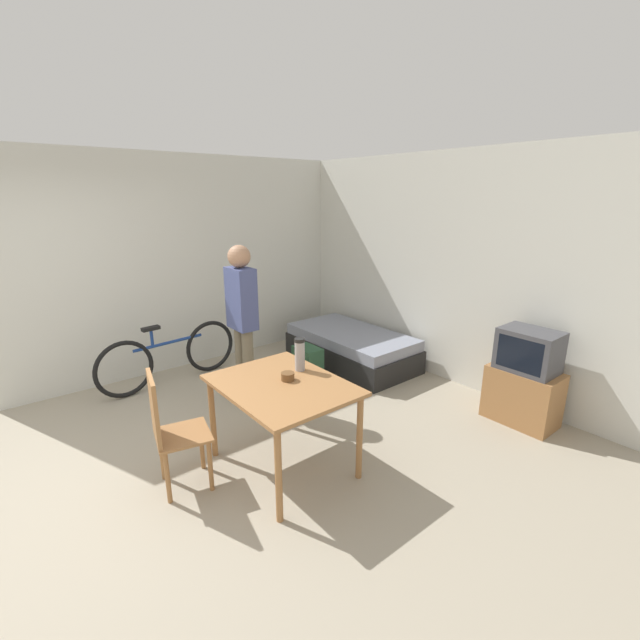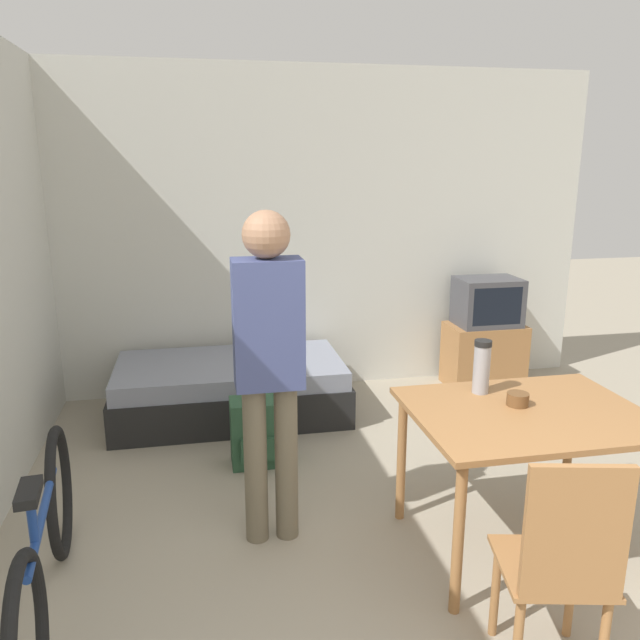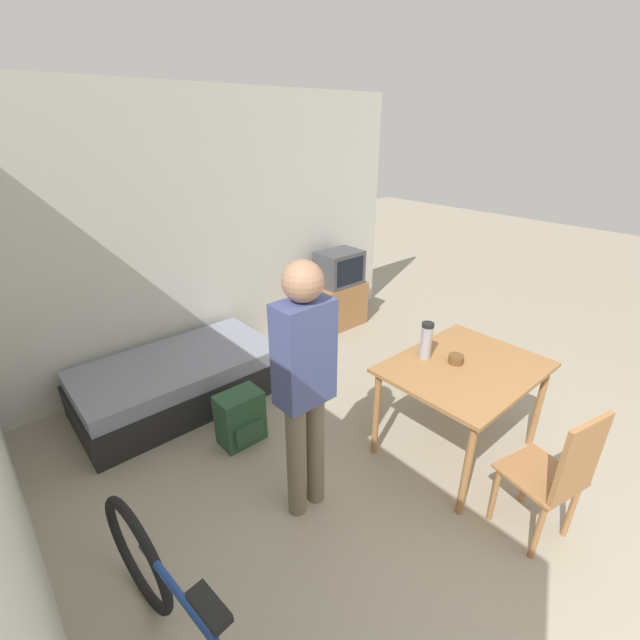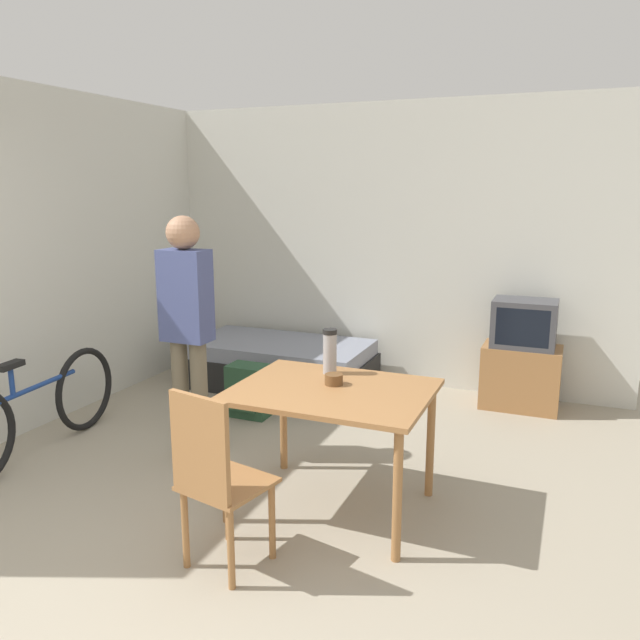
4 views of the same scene
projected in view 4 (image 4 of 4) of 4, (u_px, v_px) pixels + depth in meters
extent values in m
plane|color=#9E937F|center=(89.00, 615.00, 2.85)|extent=(20.00, 20.00, 0.00)
cube|color=silver|center=(366.00, 245.00, 6.14)|extent=(5.04, 0.06, 2.70)
cube|color=silver|center=(52.00, 257.00, 5.10)|extent=(0.06, 4.92, 2.70)
cube|color=black|center=(280.00, 370.00, 6.12)|extent=(1.78, 0.94, 0.30)
cube|color=gray|center=(279.00, 349.00, 6.07)|extent=(1.72, 0.91, 0.14)
cube|color=#9E6B3D|center=(520.00, 377.00, 5.48)|extent=(0.66, 0.40, 0.56)
cube|color=#424247|center=(524.00, 323.00, 5.38)|extent=(0.53, 0.38, 0.41)
cube|color=black|center=(522.00, 328.00, 5.21)|extent=(0.43, 0.01, 0.32)
cube|color=#9E6B3D|center=(332.00, 391.00, 3.65)|extent=(1.14, 0.89, 0.03)
cylinder|color=#9E6B3D|center=(225.00, 463.00, 3.57)|extent=(0.05, 0.05, 0.73)
cylinder|color=#9E6B3D|center=(397.00, 496.00, 3.19)|extent=(0.05, 0.05, 0.73)
cylinder|color=#9E6B3D|center=(283.00, 418.00, 4.27)|extent=(0.05, 0.05, 0.73)
cylinder|color=#9E6B3D|center=(431.00, 441.00, 3.89)|extent=(0.05, 0.05, 0.73)
cube|color=#9E6B3D|center=(228.00, 484.00, 3.16)|extent=(0.47, 0.47, 0.02)
cube|color=#9E6B3D|center=(200.00, 447.00, 2.96)|extent=(0.36, 0.11, 0.51)
cylinder|color=#9E6B3D|center=(272.00, 520.00, 3.25)|extent=(0.04, 0.04, 0.43)
cylinder|color=#9E6B3D|center=(228.00, 503.00, 3.42)|extent=(0.04, 0.04, 0.43)
cylinder|color=#9E6B3D|center=(231.00, 548.00, 3.00)|extent=(0.04, 0.04, 0.43)
cylinder|color=#9E6B3D|center=(185.00, 528.00, 3.17)|extent=(0.04, 0.04, 0.43)
torus|color=black|center=(85.00, 389.00, 4.99)|extent=(0.11, 0.67, 0.66)
cylinder|color=navy|center=(34.00, 388.00, 4.44)|extent=(0.12, 0.85, 0.04)
cylinder|color=navy|center=(12.00, 382.00, 4.24)|extent=(0.04, 0.04, 0.20)
cube|color=black|center=(10.00, 365.00, 4.21)|extent=(0.10, 0.21, 0.04)
cylinder|color=#6B604C|center=(181.00, 397.00, 4.52)|extent=(0.12, 0.12, 0.86)
cylinder|color=#6B604C|center=(200.00, 399.00, 4.46)|extent=(0.12, 0.12, 0.86)
cube|color=#424C7F|center=(186.00, 296.00, 4.33)|extent=(0.34, 0.20, 0.64)
sphere|color=#A87A5B|center=(183.00, 233.00, 4.24)|extent=(0.23, 0.23, 0.23)
cylinder|color=#99999E|center=(330.00, 352.00, 3.91)|extent=(0.09, 0.09, 0.29)
cylinder|color=black|center=(330.00, 332.00, 3.89)|extent=(0.09, 0.09, 0.03)
cylinder|color=brown|center=(334.00, 379.00, 3.71)|extent=(0.11, 0.11, 0.06)
cube|color=#284C33|center=(249.00, 390.00, 5.29)|extent=(0.35, 0.23, 0.45)
cube|color=#284C33|center=(242.00, 403.00, 5.19)|extent=(0.25, 0.03, 0.16)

